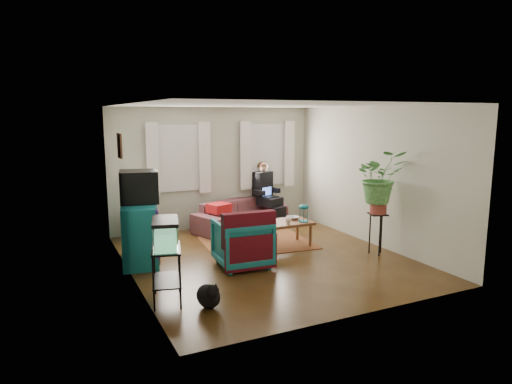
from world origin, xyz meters
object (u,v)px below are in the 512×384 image
dresser (140,233)px  side_table (143,222)px  armchair (242,240)px  sofa (241,210)px  aquarium_stand (167,275)px  coffee_table (281,234)px  plant_stand (377,234)px

dresser → side_table: bearing=87.5°
dresser → armchair: (1.47, -0.90, -0.07)m
dresser → sofa: bearing=39.4°
sofa → dresser: bearing=-170.6°
dresser → aquarium_stand: bearing=-79.7°
sofa → side_table: sofa is taller
coffee_table → armchair: bearing=-147.2°
sofa → armchair: size_ratio=2.49×
dresser → plant_stand: bearing=-8.4°
sofa → armchair: armchair is taller
plant_stand → aquarium_stand: bearing=-173.4°
armchair → coffee_table: 1.30m
sofa → aquarium_stand: bearing=-147.3°
dresser → plant_stand: (3.87, -1.34, -0.13)m
plant_stand → coffee_table: bearing=139.5°
aquarium_stand → side_table: bearing=98.1°
sofa → plant_stand: bearing=-80.7°
side_table → dresser: bearing=-103.2°
sofa → armchair: (-0.95, -2.23, 0.01)m
aquarium_stand → armchair: size_ratio=0.86×
side_table → plant_stand: plant_stand is taller
plant_stand → sofa: bearing=118.6°
side_table → coffee_table: size_ratio=0.58×
armchair → coffee_table: armchair is taller
side_table → coffee_table: side_table is taller
sofa → coffee_table: (0.14, -1.54, -0.18)m
dresser → aquarium_stand: 1.80m
plant_stand → dresser: bearing=160.9°
armchair → plant_stand: bearing=173.4°
armchair → aquarium_stand: bearing=34.9°
side_table → plant_stand: 4.50m
side_table → aquarium_stand: 3.26m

